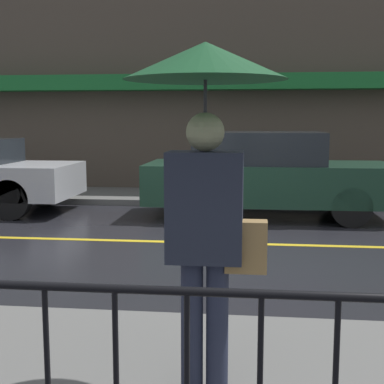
% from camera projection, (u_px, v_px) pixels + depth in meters
% --- Properties ---
extents(ground_plane, '(80.00, 80.00, 0.00)m').
position_uv_depth(ground_plane, '(184.00, 242.00, 7.66)').
color(ground_plane, black).
extents(sidewalk_far, '(28.00, 2.01, 0.12)m').
position_uv_depth(sidewalk_far, '(208.00, 197.00, 11.74)').
color(sidewalk_far, '#60605E').
rests_on(sidewalk_far, ground_plane).
extents(lane_marking, '(25.20, 0.12, 0.01)m').
position_uv_depth(lane_marking, '(184.00, 242.00, 7.66)').
color(lane_marking, gold).
rests_on(lane_marking, ground_plane).
extents(building_storefront, '(28.00, 0.85, 6.71)m').
position_uv_depth(building_storefront, '(213.00, 52.00, 12.42)').
color(building_storefront, '#4C4238').
rests_on(building_storefront, ground_plane).
extents(railing_foreground, '(12.00, 0.04, 0.98)m').
position_uv_depth(railing_foreground, '(14.00, 369.00, 2.18)').
color(railing_foreground, black).
rests_on(railing_foreground, sidewalk_near).
extents(pedestrian, '(0.92, 0.92, 2.04)m').
position_uv_depth(pedestrian, '(206.00, 132.00, 3.01)').
color(pedestrian, '#23283D').
rests_on(pedestrian, sidewalk_near).
extents(car_dark_green, '(4.32, 1.74, 1.53)m').
position_uv_depth(car_dark_green, '(265.00, 174.00, 9.57)').
color(car_dark_green, '#193828').
rests_on(car_dark_green, ground_plane).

